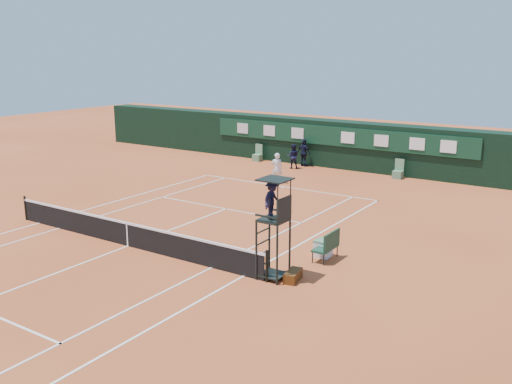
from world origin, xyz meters
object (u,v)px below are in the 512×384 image
tennis_net (127,234)px  cooler (323,248)px  player_bench (328,245)px  player (277,168)px  umpire_chair (273,207)px

tennis_net → cooler: tennis_net is taller
player_bench → player: size_ratio=0.68×
cooler → player: (-7.68, 9.27, 0.55)m
tennis_net → player: bearing=93.8°
tennis_net → umpire_chair: bearing=3.3°
umpire_chair → player: (-7.23, 12.04, -1.58)m
player_bench → cooler: size_ratio=1.86×
umpire_chair → player_bench: size_ratio=2.85×
tennis_net → cooler: 7.54m
tennis_net → player_bench: same height
player_bench → cooler: bearing=144.0°
umpire_chair → tennis_net: bearing=-176.7°
umpire_chair → cooler: 3.53m
umpire_chair → player_bench: umpire_chair is taller
tennis_net → player: size_ratio=7.33×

